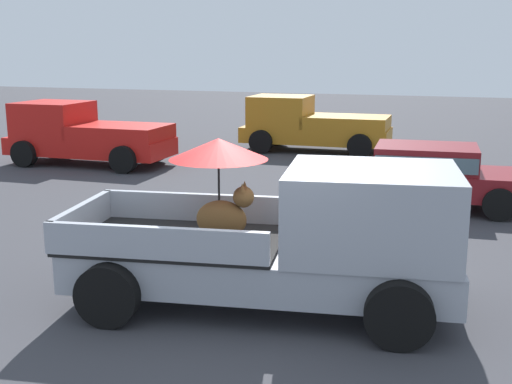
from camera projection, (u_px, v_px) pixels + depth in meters
The scene contains 5 objects.
ground_plane at pixel (262, 305), 8.73m from camera, with size 80.00×80.00×0.00m, color #38383D.
pickup_truck_main at pixel (297, 237), 8.45m from camera, with size 5.27×2.86×2.21m.
pickup_truck_red at pixel (84, 135), 19.08m from camera, with size 4.83×2.22×1.80m.
pickup_truck_far at pixel (310, 125), 21.49m from camera, with size 4.84×2.24×1.80m.
parked_sedan_near at pixel (428, 173), 13.99m from camera, with size 4.41×2.20×1.33m.
Camera 1 is at (2.56, -7.78, 3.37)m, focal length 45.79 mm.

